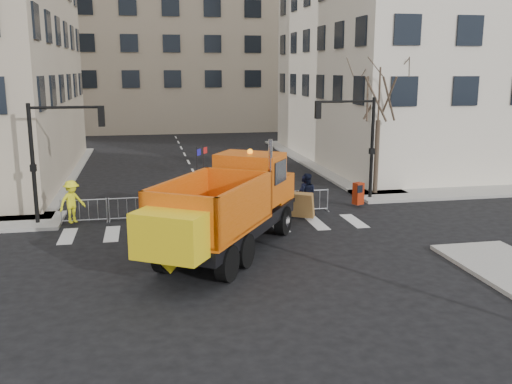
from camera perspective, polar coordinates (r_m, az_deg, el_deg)
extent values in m
plane|color=black|center=(19.88, -1.20, -7.86)|extent=(120.00, 120.00, 0.00)
cube|color=gray|center=(27.91, -4.24, -1.82)|extent=(64.00, 5.00, 0.15)
cube|color=#BFAC92|center=(70.66, -8.91, 16.26)|extent=(30.00, 18.00, 24.00)
cylinder|color=black|center=(26.65, -21.40, 2.47)|extent=(0.18, 0.18, 5.40)
cylinder|color=black|center=(30.53, 11.52, 4.20)|extent=(0.18, 0.18, 5.40)
cube|color=black|center=(21.59, -2.65, -3.30)|extent=(6.41, 8.11, 0.50)
cylinder|color=black|center=(24.70, -2.43, -2.37)|extent=(0.98, 1.24, 1.22)
cylinder|color=black|center=(23.90, 2.70, -2.87)|extent=(0.98, 1.24, 1.22)
cylinder|color=black|center=(20.97, -7.15, -5.12)|extent=(0.98, 1.24, 1.22)
cylinder|color=black|center=(20.01, -1.23, -5.88)|extent=(0.98, 1.24, 1.22)
cylinder|color=black|center=(19.77, -9.12, -6.26)|extent=(0.98, 1.24, 1.22)
cylinder|color=black|center=(18.76, -2.91, -7.15)|extent=(0.98, 1.24, 1.22)
cube|color=#C9510B|center=(24.60, 0.65, 0.50)|extent=(2.91, 2.74, 1.11)
cube|color=#C9510B|center=(23.16, -0.59, 1.43)|extent=(3.10, 2.86, 1.99)
cylinder|color=silver|center=(21.92, 1.43, 1.85)|extent=(0.16, 0.16, 2.66)
cube|color=#C9510B|center=(19.94, -4.47, -1.19)|extent=(4.94, 5.60, 1.83)
cube|color=yellow|center=(17.46, -8.68, -4.36)|extent=(2.47, 2.12, 1.44)
cube|color=brown|center=(26.58, 2.06, -1.07)|extent=(3.34, 2.43, 1.24)
imported|color=black|center=(27.07, 4.81, -0.32)|extent=(0.83, 0.82, 1.94)
imported|color=black|center=(27.09, 5.03, -0.22)|extent=(1.16, 1.01, 2.03)
imported|color=black|center=(26.78, 2.36, -0.50)|extent=(0.85, 1.19, 1.87)
imported|color=yellow|center=(26.37, -17.93, -0.92)|extent=(1.41, 1.31, 1.90)
cube|color=#97240B|center=(29.07, 10.19, -0.15)|extent=(0.56, 0.54, 1.10)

